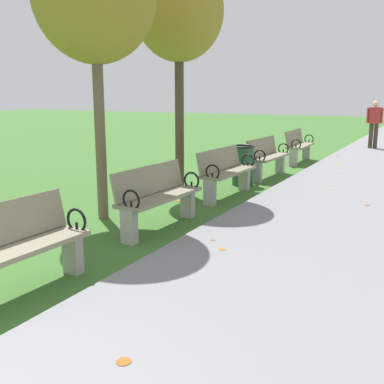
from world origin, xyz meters
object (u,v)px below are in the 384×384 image
(park_bench_3, at_px, (158,196))
(trash_bin, at_px, (243,165))
(park_bench_2, at_px, (10,249))
(tree_2, at_px, (179,13))
(pedestrian_walking, at_px, (374,122))
(park_bench_6, at_px, (299,145))
(park_bench_4, at_px, (226,171))
(park_bench_5, at_px, (267,156))

(park_bench_3, xyz_separation_m, trash_bin, (-0.15, 3.57, -0.06))
(park_bench_2, height_order, tree_2, tree_2)
(park_bench_2, distance_m, pedestrian_walking, 14.45)
(park_bench_6, height_order, trash_bin, park_bench_6)
(trash_bin, bearing_deg, park_bench_3, -87.64)
(tree_2, height_order, trash_bin, tree_2)
(park_bench_4, relative_size, tree_2, 0.38)
(park_bench_6, height_order, pedestrian_walking, pedestrian_walking)
(park_bench_6, distance_m, tree_2, 5.80)
(tree_2, bearing_deg, park_bench_5, 66.66)
(park_bench_6, distance_m, trash_bin, 3.77)
(park_bench_3, xyz_separation_m, tree_2, (-1.00, 2.39, 2.85))
(park_bench_2, xyz_separation_m, park_bench_4, (-0.00, 4.94, 0.00))
(park_bench_2, height_order, park_bench_4, same)
(park_bench_4, height_order, trash_bin, park_bench_4)
(park_bench_2, bearing_deg, pedestrian_walking, 84.42)
(trash_bin, bearing_deg, tree_2, -125.74)
(park_bench_6, bearing_deg, park_bench_5, -90.00)
(park_bench_5, bearing_deg, tree_2, -113.34)
(pedestrian_walking, bearing_deg, park_bench_5, -101.19)
(park_bench_2, bearing_deg, tree_2, 101.36)
(park_bench_4, distance_m, park_bench_5, 2.34)
(park_bench_5, relative_size, park_bench_6, 1.00)
(tree_2, bearing_deg, pedestrian_walking, 75.68)
(park_bench_2, relative_size, tree_2, 0.38)
(park_bench_3, height_order, pedestrian_walking, pedestrian_walking)
(pedestrian_walking, relative_size, trash_bin, 1.93)
(park_bench_2, relative_size, park_bench_5, 1.00)
(park_bench_3, height_order, trash_bin, park_bench_3)
(park_bench_5, height_order, pedestrian_walking, pedestrian_walking)
(pedestrian_walking, bearing_deg, tree_2, -104.32)
(park_bench_3, bearing_deg, park_bench_5, 90.00)
(park_bench_3, xyz_separation_m, pedestrian_walking, (1.40, 11.80, 0.44))
(park_bench_2, height_order, park_bench_6, same)
(park_bench_3, relative_size, pedestrian_walking, 1.00)
(park_bench_2, xyz_separation_m, tree_2, (-1.00, 4.97, 2.85))
(tree_2, distance_m, trash_bin, 3.26)
(park_bench_4, bearing_deg, park_bench_2, -90.00)
(park_bench_5, relative_size, trash_bin, 1.92)
(park_bench_2, bearing_deg, park_bench_6, 90.00)
(tree_2, relative_size, trash_bin, 5.09)
(park_bench_5, xyz_separation_m, trash_bin, (-0.15, -1.13, -0.06))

